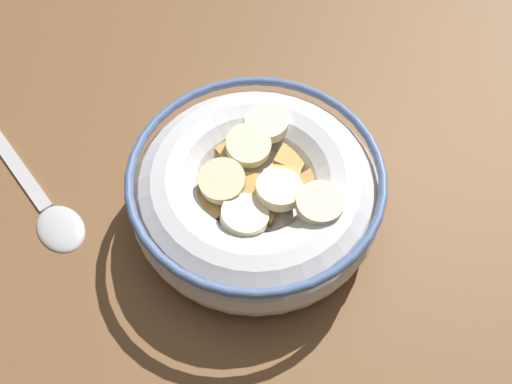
% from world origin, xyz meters
% --- Properties ---
extents(ground_plane, '(0.90, 0.90, 0.02)m').
position_xyz_m(ground_plane, '(0.00, 0.00, -0.01)').
color(ground_plane, brown).
extents(cereal_bowl, '(0.17, 0.17, 0.06)m').
position_xyz_m(cereal_bowl, '(0.00, -0.00, 0.03)').
color(cereal_bowl, silver).
rests_on(cereal_bowl, ground_plane).
extents(spoon, '(0.09, 0.14, 0.01)m').
position_xyz_m(spoon, '(-0.14, 0.03, 0.00)').
color(spoon, '#B7B7BC').
rests_on(spoon, ground_plane).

